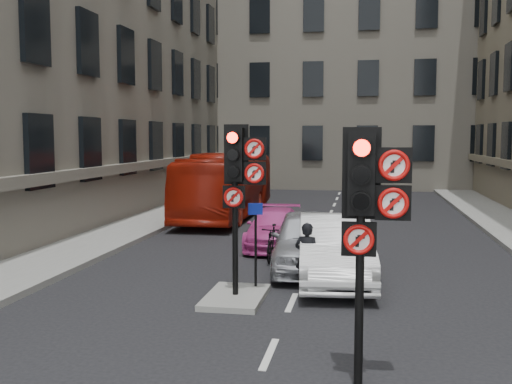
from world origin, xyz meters
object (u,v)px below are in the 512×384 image
(motorcycle, at_px, (272,243))
(car_pink, at_px, (275,228))
(signal_near, at_px, (367,201))
(car_white, at_px, (335,249))
(bus_red, at_px, (227,185))
(car_silver, at_px, (308,240))
(signal_far, at_px, (239,172))
(motorcyclist, at_px, (307,257))
(info_sign, at_px, (256,233))

(motorcycle, bearing_deg, car_pink, 97.02)
(signal_near, bearing_deg, car_white, 96.69)
(bus_red, bearing_deg, car_silver, -65.83)
(signal_far, bearing_deg, bus_red, 104.18)
(signal_far, bearing_deg, car_silver, 70.27)
(signal_near, relative_size, car_silver, 0.80)
(signal_near, distance_m, motorcycle, 8.74)
(bus_red, xyz_separation_m, motorcyclist, (4.53, -11.66, -0.59))
(signal_far, distance_m, car_pink, 6.53)
(signal_near, distance_m, car_white, 6.32)
(car_pink, distance_m, motorcycle, 2.09)
(signal_far, xyz_separation_m, bus_red, (-3.20, 12.67, -1.34))
(car_white, relative_size, motorcycle, 2.85)
(car_white, bearing_deg, motorcyclist, -124.75)
(info_sign, bearing_deg, motorcyclist, -3.92)
(signal_near, height_order, info_sign, signal_near)
(motorcycle, bearing_deg, signal_near, -72.21)
(signal_near, relative_size, info_sign, 1.92)
(motorcycle, relative_size, info_sign, 0.88)
(motorcycle, distance_m, info_sign, 3.46)
(motorcycle, distance_m, motorcyclist, 3.35)
(car_silver, distance_m, bus_red, 10.45)
(car_pink, xyz_separation_m, motorcyclist, (1.49, -5.17, 0.19))
(car_white, xyz_separation_m, motorcycle, (-1.82, 2.08, -0.28))
(car_silver, bearing_deg, car_pink, 107.77)
(car_silver, xyz_separation_m, motorcyclist, (0.19, -2.17, 0.01))
(car_white, distance_m, car_pink, 4.64)
(car_silver, bearing_deg, motorcyclist, -90.67)
(car_pink, xyz_separation_m, info_sign, (0.37, -5.43, 0.74))
(signal_near, height_order, motorcyclist, signal_near)
(car_white, distance_m, info_sign, 2.18)
(car_silver, xyz_separation_m, info_sign, (-0.93, -2.44, 0.56))
(car_silver, height_order, info_sign, info_sign)
(bus_red, xyz_separation_m, info_sign, (3.41, -11.93, -0.04))
(car_white, height_order, bus_red, bus_red)
(car_white, height_order, motorcyclist, car_white)
(motorcycle, xyz_separation_m, motorcyclist, (1.25, -3.09, 0.28))
(car_pink, bearing_deg, signal_far, -91.58)
(car_silver, height_order, motorcyclist, motorcyclist)
(car_white, height_order, car_pink, car_white)
(signal_far, relative_size, car_pink, 0.89)
(car_silver, bearing_deg, motorcycle, 133.41)
(car_silver, relative_size, motorcyclist, 2.91)
(signal_far, relative_size, info_sign, 1.92)
(car_silver, xyz_separation_m, car_white, (0.75, -1.16, 0.01))
(car_silver, relative_size, info_sign, 2.40)
(car_pink, xyz_separation_m, bus_red, (-3.04, 6.49, 0.78))
(signal_far, xyz_separation_m, car_white, (1.89, 2.02, -1.93))
(bus_red, bearing_deg, signal_near, -71.22)
(car_pink, height_order, bus_red, bus_red)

